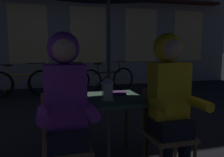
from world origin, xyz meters
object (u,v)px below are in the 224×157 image
at_px(person_right_hooded, 170,93).
at_px(book, 117,93).
at_px(bicycle_second, 21,83).
at_px(lantern, 107,88).
at_px(chair_left, 66,138).
at_px(chair_right, 166,128).
at_px(bicycle_third, 60,81).
at_px(bicycle_fourth, 107,80).
at_px(cafe_table, 109,107).
at_px(person_left_hooded, 65,99).

bearing_deg(person_right_hooded, book, 120.95).
height_order(person_right_hooded, bicycle_second, person_right_hooded).
distance_m(lantern, person_right_hooded, 0.61).
height_order(chair_left, chair_right, same).
bearing_deg(person_right_hooded, bicycle_third, 99.63).
relative_size(person_right_hooded, book, 7.00).
bearing_deg(bicycle_second, bicycle_fourth, -1.99).
xyz_separation_m(cafe_table, lantern, (-0.04, -0.12, 0.22)).
distance_m(cafe_table, bicycle_fourth, 4.08).
height_order(cafe_table, bicycle_third, bicycle_third).
distance_m(chair_left, bicycle_second, 4.46).
distance_m(person_left_hooded, person_right_hooded, 0.96).
relative_size(person_left_hooded, bicycle_third, 0.85).
relative_size(chair_left, chair_right, 1.00).
xyz_separation_m(chair_right, person_right_hooded, (0.00, -0.06, 0.36)).
relative_size(cafe_table, person_right_hooded, 0.53).
relative_size(person_right_hooded, bicycle_third, 0.85).
bearing_deg(chair_right, book, 123.65).
relative_size(cafe_table, bicycle_third, 0.45).
height_order(cafe_table, bicycle_fourth, bicycle_fourth).
bearing_deg(chair_right, bicycle_fourth, 83.31).
distance_m(person_left_hooded, bicycle_fourth, 4.64).
xyz_separation_m(chair_right, bicycle_second, (-1.74, 4.39, -0.14)).
relative_size(cafe_table, person_left_hooded, 0.53).
relative_size(chair_left, book, 4.35).
relative_size(cafe_table, book, 3.70).
xyz_separation_m(lantern, person_right_hooded, (0.52, -0.31, -0.01)).
bearing_deg(bicycle_second, chair_right, -68.42).
height_order(person_left_hooded, person_right_hooded, same).
distance_m(lantern, chair_right, 0.69).
relative_size(chair_left, bicycle_second, 0.52).
relative_size(bicycle_fourth, book, 8.22).
bearing_deg(lantern, bicycle_fourth, 75.76).
xyz_separation_m(lantern, person_left_hooded, (-0.44, -0.31, -0.01)).
relative_size(bicycle_second, bicycle_fourth, 1.02).
xyz_separation_m(bicycle_second, book, (1.39, -3.87, 0.41)).
bearing_deg(chair_left, person_right_hooded, -3.39).
xyz_separation_m(bicycle_third, book, (0.41, -3.88, 0.41)).
distance_m(lantern, book, 0.34).
height_order(chair_left, bicycle_third, chair_left).
bearing_deg(chair_left, person_left_hooded, -90.00).
distance_m(chair_right, person_left_hooded, 1.03).
bearing_deg(person_right_hooded, chair_right, 90.00).
bearing_deg(cafe_table, book, 47.53).
bearing_deg(lantern, bicycle_third, 93.18).
relative_size(lantern, book, 1.16).
bearing_deg(bicycle_second, book, -70.23).
distance_m(bicycle_second, bicycle_third, 0.98).
bearing_deg(bicycle_fourth, bicycle_second, 178.01).
bearing_deg(cafe_table, bicycle_fourth, 75.97).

